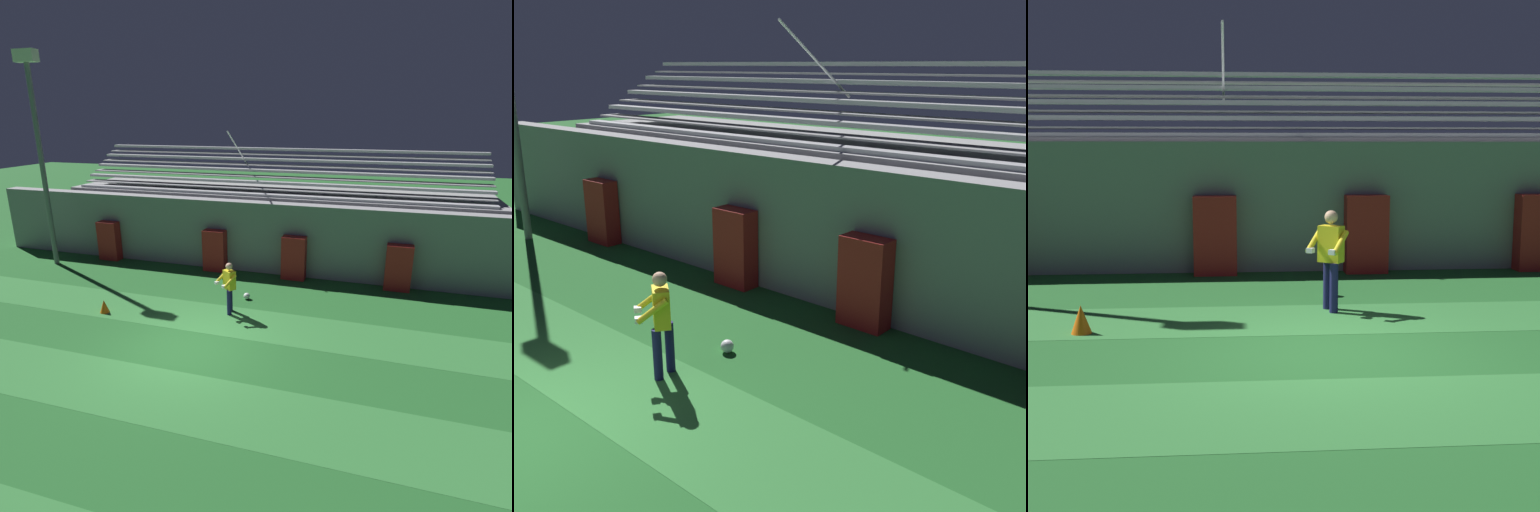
{
  "view_description": "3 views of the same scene",
  "coord_description": "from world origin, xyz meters",
  "views": [
    {
      "loc": [
        4.76,
        -9.19,
        5.93
      ],
      "look_at": [
        0.85,
        3.54,
        1.59
      ],
      "focal_mm": 30.0,
      "sensor_mm": 36.0,
      "label": 1
    },
    {
      "loc": [
        6.94,
        -2.67,
        4.54
      ],
      "look_at": [
        0.65,
        4.48,
        1.48
      ],
      "focal_mm": 42.0,
      "sensor_mm": 36.0,
      "label": 2
    },
    {
      "loc": [
        -1.36,
        -9.03,
        2.69
      ],
      "look_at": [
        -0.4,
        2.87,
        0.86
      ],
      "focal_mm": 50.0,
      "sensor_mm": 36.0,
      "label": 3
    }
  ],
  "objects": [
    {
      "name": "soccer_ball",
      "position": [
        0.51,
        3.57,
        0.11
      ],
      "size": [
        0.22,
        0.22,
        0.22
      ],
      "primitive_type": "sphere",
      "color": "white",
      "rests_on": "ground"
    },
    {
      "name": "bleacher_stand",
      "position": [
        -0.0,
        8.84,
        1.5
      ],
      "size": [
        18.0,
        4.05,
        5.43
      ],
      "color": "gray",
      "rests_on": "ground"
    },
    {
      "name": "padding_pillar_gate_left",
      "position": [
        -1.61,
        5.95,
        0.84
      ],
      "size": [
        0.91,
        0.44,
        1.67
      ],
      "primitive_type": "cube",
      "color": "#B21E1E",
      "rests_on": "ground"
    },
    {
      "name": "padding_pillar_far_left",
      "position": [
        -6.53,
        5.95,
        0.84
      ],
      "size": [
        0.91,
        0.44,
        1.67
      ],
      "primitive_type": "cube",
      "color": "#B21E1E",
      "rests_on": "ground"
    },
    {
      "name": "padding_pillar_gate_right",
      "position": [
        1.61,
        5.95,
        0.84
      ],
      "size": [
        0.91,
        0.44,
        1.67
      ],
      "primitive_type": "cube",
      "color": "#B21E1E",
      "rests_on": "ground"
    },
    {
      "name": "back_wall",
      "position": [
        0.0,
        6.5,
        1.4
      ],
      "size": [
        24.0,
        0.6,
        2.8
      ],
      "primitive_type": "cube",
      "color": "gray",
      "rests_on": "ground"
    },
    {
      "name": "turf_stripe_far",
      "position": [
        0.0,
        1.87,
        0.0
      ],
      "size": [
        28.0,
        1.97,
        0.01
      ],
      "primitive_type": "cube",
      "color": "#337A38",
      "rests_on": "ground"
    },
    {
      "name": "goalkeeper",
      "position": [
        0.32,
        2.4,
        0.95
      ],
      "size": [
        0.74,
        0.72,
        1.67
      ],
      "color": "#19194C",
      "rests_on": "ground"
    }
  ]
}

